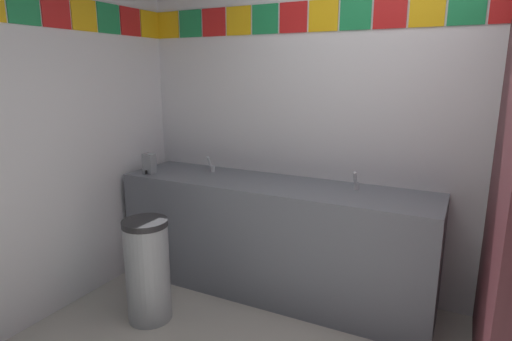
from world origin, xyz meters
The scene contains 6 objects.
wall_back centered at (0.00, 1.50, 1.44)m, with size 4.52×0.09×2.88m.
vanity_counter centered at (-1.04, 1.17, 0.44)m, with size 2.34×0.58×0.85m.
faucet_left centered at (-1.62, 1.26, 0.91)m, with size 0.04×0.10×0.14m.
faucet_right centered at (-0.45, 1.26, 0.91)m, with size 0.04×0.10×0.14m.
soap_dispenser centered at (-2.04, 1.00, 0.93)m, with size 0.09×0.09×0.16m.
trash_bin centered at (-1.62, 0.45, 0.35)m, with size 0.30×0.30×0.71m.
Camera 1 is at (0.20, -1.53, 1.64)m, focal length 29.65 mm.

